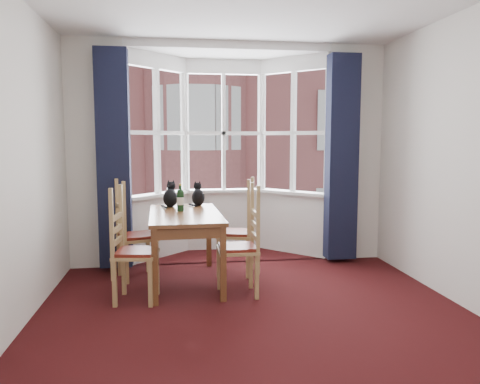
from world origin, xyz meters
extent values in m
plane|color=black|center=(0.00, 0.00, 0.00)|extent=(4.50, 4.50, 0.00)
plane|color=silver|center=(0.00, -2.25, 1.40)|extent=(4.00, 0.00, 4.00)
cube|color=silver|center=(-1.65, 2.25, 1.40)|extent=(0.70, 0.12, 2.80)
cube|color=silver|center=(1.65, 2.25, 1.40)|extent=(0.70, 0.12, 2.80)
cube|color=black|center=(-1.42, 2.07, 1.35)|extent=(0.38, 0.22, 2.60)
cube|color=black|center=(1.42, 2.07, 1.35)|extent=(0.38, 0.22, 2.60)
cube|color=brown|center=(-0.60, 1.41, 0.77)|extent=(0.80, 1.44, 0.04)
cube|color=brown|center=(-0.91, 0.74, 0.37)|extent=(0.06, 0.06, 0.75)
cube|color=brown|center=(-0.95, 2.06, 0.37)|extent=(0.06, 0.06, 0.75)
cube|color=brown|center=(-0.25, 0.77, 0.37)|extent=(0.06, 0.06, 0.75)
cube|color=brown|center=(-0.29, 2.08, 0.37)|extent=(0.06, 0.06, 0.75)
cube|color=#A48550|center=(-1.09, 0.90, 0.48)|extent=(0.45, 0.47, 0.06)
cube|color=#59170F|center=(-1.09, 0.90, 0.49)|extent=(0.41, 0.43, 0.03)
cube|color=#A48550|center=(-1.14, 1.69, 0.48)|extent=(0.51, 0.53, 0.06)
cube|color=#59170F|center=(-1.14, 1.69, 0.49)|extent=(0.46, 0.47, 0.03)
cube|color=#A48550|center=(-0.08, 0.95, 0.48)|extent=(0.40, 0.42, 0.06)
cube|color=#59170F|center=(-0.08, 0.95, 0.49)|extent=(0.36, 0.38, 0.03)
cube|color=#A48550|center=(0.00, 1.71, 0.48)|extent=(0.50, 0.52, 0.06)
cube|color=#59170F|center=(0.00, 1.71, 0.49)|extent=(0.45, 0.47, 0.03)
ellipsoid|color=black|center=(-0.76, 1.87, 0.89)|extent=(0.20, 0.24, 0.22)
sphere|color=black|center=(-0.75, 1.95, 1.03)|extent=(0.12, 0.12, 0.10)
cone|color=black|center=(-0.78, 1.96, 1.09)|extent=(0.04, 0.04, 0.05)
cone|color=black|center=(-0.72, 1.95, 1.09)|extent=(0.04, 0.04, 0.05)
ellipsoid|color=black|center=(-0.42, 1.96, 0.89)|extent=(0.16, 0.21, 0.20)
sphere|color=black|center=(-0.43, 2.03, 1.02)|extent=(0.10, 0.10, 0.10)
cone|color=black|center=(-0.45, 2.03, 1.06)|extent=(0.04, 0.04, 0.04)
cone|color=black|center=(-0.40, 2.04, 1.06)|extent=(0.04, 0.04, 0.04)
cylinder|color=black|center=(-0.64, 1.54, 0.90)|extent=(0.08, 0.08, 0.22)
sphere|color=black|center=(-0.64, 1.54, 1.01)|extent=(0.07, 0.07, 0.07)
cylinder|color=black|center=(-0.64, 1.54, 1.05)|extent=(0.03, 0.03, 0.09)
cylinder|color=gold|center=(-0.64, 1.54, 1.09)|extent=(0.03, 0.03, 0.02)
cylinder|color=silver|center=(-0.64, 1.54, 0.90)|extent=(0.08, 0.08, 0.08)
cylinder|color=white|center=(-0.78, 2.60, 0.93)|extent=(0.06, 0.06, 0.11)
plane|color=#333335|center=(0.00, 32.25, -6.00)|extent=(80.00, 80.00, 0.00)
cube|color=#A55755|center=(0.00, 14.25, 1.00)|extent=(18.00, 6.00, 14.00)
cylinder|color=#A55755|center=(0.00, 11.25, 1.00)|extent=(3.20, 3.20, 14.00)
camera|label=1|loc=(-0.72, -3.68, 1.59)|focal=35.00mm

